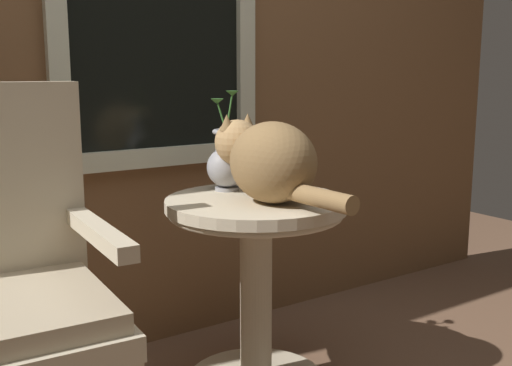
# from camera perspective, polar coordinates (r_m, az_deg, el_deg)

# --- Properties ---
(wicker_side_table) EXTENTS (0.58, 0.58, 0.64)m
(wicker_side_table) POSITION_cam_1_polar(r_m,az_deg,el_deg) (2.00, -0.00, -7.34)
(wicker_side_table) COLOR beige
(wicker_side_table) RESTS_ON ground_plane
(cat) EXTENTS (0.26, 0.60, 0.26)m
(cat) POSITION_cam_1_polar(r_m,az_deg,el_deg) (1.88, 1.16, 2.15)
(cat) COLOR olive
(cat) RESTS_ON wicker_side_table
(pewter_vase_with_ivy) EXTENTS (0.13, 0.13, 0.33)m
(pewter_vase_with_ivy) POSITION_cam_1_polar(r_m,az_deg,el_deg) (2.07, -2.75, 2.01)
(pewter_vase_with_ivy) COLOR #99999E
(pewter_vase_with_ivy) RESTS_ON wicker_side_table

